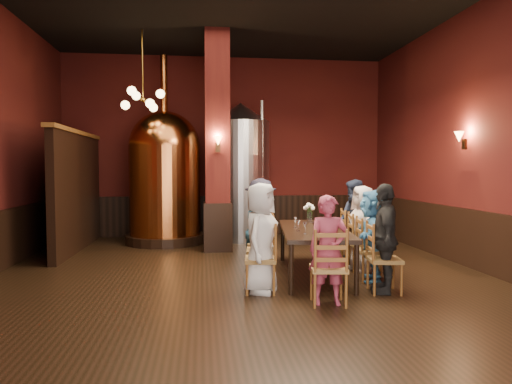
{
  "coord_description": "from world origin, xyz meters",
  "views": [
    {
      "loc": [
        -0.63,
        -6.64,
        1.71
      ],
      "look_at": [
        0.19,
        0.2,
        1.35
      ],
      "focal_mm": 32.0,
      "sensor_mm": 36.0,
      "label": 1
    }
  ],
  "objects": [
    {
      "name": "room",
      "position": [
        0.0,
        0.0,
        2.25
      ],
      "size": [
        10.0,
        10.02,
        4.5
      ],
      "color": "black",
      "rests_on": "ground"
    },
    {
      "name": "wainscot_right",
      "position": [
        3.96,
        0.0,
        0.5
      ],
      "size": [
        0.08,
        9.9,
        1.0
      ],
      "primitive_type": "cube",
      "color": "black",
      "rests_on": "ground"
    },
    {
      "name": "wainscot_back",
      "position": [
        0.0,
        4.96,
        0.5
      ],
      "size": [
        7.9,
        0.08,
        1.0
      ],
      "primitive_type": "cube",
      "color": "black",
      "rests_on": "ground"
    },
    {
      "name": "column",
      "position": [
        -0.3,
        2.8,
        2.25
      ],
      "size": [
        0.58,
        0.58,
        4.5
      ],
      "primitive_type": "cube",
      "color": "#4B1510",
      "rests_on": "ground"
    },
    {
      "name": "partition",
      "position": [
        -3.2,
        3.2,
        1.2
      ],
      "size": [
        0.22,
        3.5,
        2.4
      ],
      "primitive_type": "cube",
      "color": "black",
      "rests_on": "ground"
    },
    {
      "name": "pendant_cluster",
      "position": [
        -1.8,
        2.9,
        3.1
      ],
      "size": [
        0.9,
        0.9,
        1.7
      ],
      "primitive_type": null,
      "color": "#A57226",
      "rests_on": "room"
    },
    {
      "name": "sconce_wall",
      "position": [
        3.9,
        0.8,
        2.2
      ],
      "size": [
        0.2,
        0.2,
        0.36
      ],
      "primitive_type": null,
      "rotation": [
        0.0,
        0.0,
        1.57
      ],
      "color": "black",
      "rests_on": "room"
    },
    {
      "name": "sconce_column",
      "position": [
        -0.3,
        2.5,
        2.2
      ],
      "size": [
        0.2,
        0.2,
        0.36
      ],
      "primitive_type": null,
      "rotation": [
        0.0,
        0.0,
        3.14
      ],
      "color": "black",
      "rests_on": "column"
    },
    {
      "name": "dining_table",
      "position": [
        1.14,
        0.4,
        0.69
      ],
      "size": [
        1.3,
        2.51,
        0.75
      ],
      "rotation": [
        0.0,
        0.0,
        -0.13
      ],
      "color": "black",
      "rests_on": "ground"
    },
    {
      "name": "chair_0",
      "position": [
        0.17,
        -0.48,
        0.46
      ],
      "size": [
        0.51,
        0.51,
        0.92
      ],
      "primitive_type": null,
      "rotation": [
        0.0,
        0.0,
        -1.7
      ],
      "color": "brown",
      "rests_on": "ground"
    },
    {
      "name": "person_0",
      "position": [
        0.17,
        -0.48,
        0.75
      ],
      "size": [
        0.75,
        0.87,
        1.51
      ],
      "primitive_type": "imported",
      "rotation": [
        0.0,
        0.0,
        1.12
      ],
      "color": "silver",
      "rests_on": "ground"
    },
    {
      "name": "chair_1",
      "position": [
        0.26,
        0.18,
        0.46
      ],
      "size": [
        0.51,
        0.51,
        0.92
      ],
      "primitive_type": null,
      "rotation": [
        0.0,
        0.0,
        -1.7
      ],
      "color": "brown",
      "rests_on": "ground"
    },
    {
      "name": "person_1",
      "position": [
        0.26,
        0.18,
        0.67
      ],
      "size": [
        0.34,
        0.5,
        1.35
      ],
      "primitive_type": "imported",
      "rotation": [
        0.0,
        0.0,
        1.61
      ],
      "color": "#AB1D30",
      "rests_on": "ground"
    },
    {
      "name": "chair_2",
      "position": [
        0.34,
        0.84,
        0.46
      ],
      "size": [
        0.51,
        0.51,
        0.92
      ],
      "primitive_type": null,
      "rotation": [
        0.0,
        0.0,
        -1.7
      ],
      "color": "brown",
      "rests_on": "ground"
    },
    {
      "name": "person_2",
      "position": [
        0.34,
        0.84,
        0.67
      ],
      "size": [
        0.59,
        0.72,
        1.33
      ],
      "primitive_type": "imported",
      "rotation": [
        0.0,
        0.0,
        1.07
      ],
      "color": "navy",
      "rests_on": "ground"
    },
    {
      "name": "chair_3",
      "position": [
        0.42,
        1.5,
        0.46
      ],
      "size": [
        0.51,
        0.51,
        0.92
      ],
      "primitive_type": null,
      "rotation": [
        0.0,
        0.0,
        -1.7
      ],
      "color": "brown",
      "rests_on": "ground"
    },
    {
      "name": "person_3",
      "position": [
        0.42,
        1.5,
        0.76
      ],
      "size": [
        0.85,
        1.12,
        1.52
      ],
      "primitive_type": "imported",
      "rotation": [
        0.0,
        0.0,
        1.24
      ],
      "color": "black",
      "rests_on": "ground"
    },
    {
      "name": "chair_4",
      "position": [
        1.86,
        -0.7,
        0.46
      ],
      "size": [
        0.51,
        0.51,
        0.92
      ],
      "primitive_type": null,
      "rotation": [
        0.0,
        0.0,
        1.44
      ],
      "color": "brown",
      "rests_on": "ground"
    },
    {
      "name": "person_4",
      "position": [
        1.86,
        -0.7,
        0.75
      ],
      "size": [
        0.62,
        0.95,
        1.5
      ],
      "primitive_type": "imported",
      "rotation": [
        0.0,
        0.0,
        4.4
      ],
      "color": "black",
      "rests_on": "ground"
    },
    {
      "name": "chair_5",
      "position": [
        1.94,
        -0.04,
        0.46
      ],
      "size": [
        0.51,
        0.51,
        0.92
      ],
      "primitive_type": null,
      "rotation": [
        0.0,
        0.0,
        1.44
      ],
      "color": "brown",
      "rests_on": "ground"
    },
    {
      "name": "person_5",
      "position": [
        1.94,
        -0.04,
        0.69
      ],
      "size": [
        0.81,
        1.35,
        1.39
      ],
      "primitive_type": "imported",
      "rotation": [
        0.0,
        0.0,
        4.38
      ],
      "color": "teal",
      "rests_on": "ground"
    },
    {
      "name": "chair_6",
      "position": [
        2.03,
        0.62,
        0.46
      ],
      "size": [
        0.51,
        0.51,
        0.92
      ],
      "primitive_type": null,
      "rotation": [
        0.0,
        0.0,
        1.44
      ],
      "color": "brown",
      "rests_on": "ground"
    },
    {
      "name": "person_6",
      "position": [
        2.03,
        0.62,
        0.71
      ],
      "size": [
        0.49,
        0.72,
        1.42
      ],
      "primitive_type": "imported",
      "rotation": [
        0.0,
        0.0,
        4.77
      ],
      "color": "#BBABA5",
      "rests_on": "ground"
    },
    {
      "name": "chair_7",
      "position": [
        2.11,
        1.28,
        0.46
      ],
      "size": [
        0.51,
        0.51,
        0.92
      ],
      "primitive_type": null,
      "rotation": [
        0.0,
        0.0,
        1.44
      ],
      "color": "brown",
      "rests_on": "ground"
    },
    {
      "name": "person_7",
      "position": [
        2.11,
        1.28,
        0.75
      ],
      "size": [
        0.45,
        0.77,
        1.51
      ],
      "primitive_type": "imported",
      "rotation": [
        0.0,
        0.0,
        4.84
      ],
      "color": "#1B2337",
      "rests_on": "ground"
    },
    {
      "name": "chair_8",
      "position": [
        0.94,
        -1.14,
        0.46
      ],
      "size": [
        0.51,
        0.51,
        0.92
      ],
      "primitive_type": null,
      "rotation": [
        0.0,
        0.0,
        3.01
      ],
      "color": "brown",
      "rests_on": "ground"
    },
    {
      "name": "person_8",
      "position": [
        0.94,
        -1.14,
        0.69
      ],
      "size": [
        0.53,
        0.38,
        1.37
      ],
      "primitive_type": "imported",
      "rotation": [
        0.0,
        0.0,
        6.17
      ],
      "color": "#943147",
      "rests_on": "ground"
    },
    {
      "name": "copper_kettle",
      "position": [
        -1.46,
        3.93,
        1.55
      ],
      "size": [
        1.8,
        1.8,
        4.25
      ],
      "rotation": [
        0.0,
        0.0,
        -0.06
      ],
      "color": "black",
      "rests_on": "ground"
    },
    {
      "name": "steel_vessel",
      "position": [
        0.3,
        4.16,
        1.62
      ],
      "size": [
        1.5,
        1.5,
        3.24
      ],
      "rotation": [
        0.0,
        0.0,
        0.13
      ],
      "color": "#B2B2B7",
      "rests_on": "ground"
    },
    {
      "name": "rose_vase",
      "position": [
        1.28,
        1.25,
        0.98
      ],
      "size": [
        0.2,
        0.2,
        0.35
      ],
      "color": "white",
      "rests_on": "dining_table"
    },
    {
      "name": "wine_glass_0",
      "position": [
        0.83,
        0.13,
        0.83
      ],
      "size": [
        0.07,
        0.07,
        0.17
      ],
      "primitive_type": null,
      "color": "white",
      "rests_on": "dining_table"
    },
    {
      "name": "wine_glass_1",
      "position": [
        1.35,
        0.53,
        0.83
      ],
      "size": [
        0.07,
        0.07,
        0.17
      ],
      "primitive_type": null,
      "color": "white",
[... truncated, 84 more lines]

